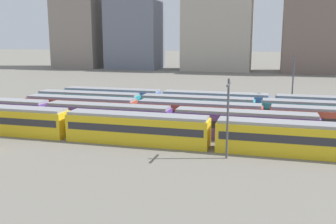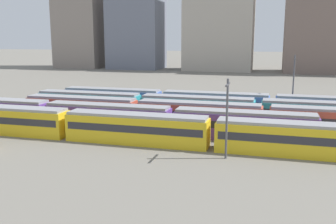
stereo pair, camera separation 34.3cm
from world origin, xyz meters
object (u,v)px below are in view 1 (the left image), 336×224
catenary_pole_0 (228,114)px  catenary_pole_1 (293,82)px  train_track_4 (334,108)px  train_track_3 (197,108)px  train_track_1 (108,117)px

catenary_pole_0 → catenary_pole_1: bearing=73.8°
train_track_4 → catenary_pole_0: catenary_pole_0 is taller
catenary_pole_0 → catenary_pole_1: size_ratio=0.87×
train_track_3 → catenary_pole_1: (14.73, 8.12, 3.68)m
train_track_1 → train_track_3: 14.94m
train_track_3 → train_track_4: bearing=13.9°
train_track_1 → train_track_3: (10.73, 10.40, 0.00)m
train_track_3 → train_track_4: same height
train_track_3 → train_track_4: (20.99, 5.20, 0.00)m
train_track_4 → catenary_pole_0: bearing=-120.4°
train_track_3 → catenary_pole_0: catenary_pole_0 is taller
catenary_pole_0 → train_track_3: bearing=110.2°
train_track_1 → catenary_pole_1: bearing=36.0°
catenary_pole_1 → train_track_1: bearing=-144.0°
train_track_3 → train_track_4: size_ratio=0.60×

